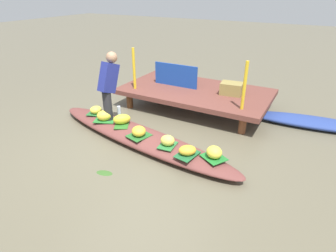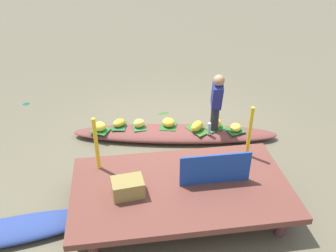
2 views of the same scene
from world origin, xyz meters
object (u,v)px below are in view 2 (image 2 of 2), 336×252
Objects in this scene: vendor_person at (217,100)px; produce_crate at (128,187)px; banana_bunch_3 at (197,126)px; banana_bunch_5 at (236,127)px; banana_bunch_0 at (119,123)px; banana_bunch_1 at (100,126)px; banana_bunch_6 at (216,123)px; water_bottle at (209,129)px; banana_bunch_2 at (168,122)px; moored_boat at (11,231)px; vendor_boat at (175,134)px; banana_bunch_4 at (139,123)px; market_banner at (215,169)px.

vendor_person is 2.81× the size of produce_crate.
banana_bunch_5 is (-0.74, 0.13, -0.02)m from banana_bunch_3.
banana_bunch_0 is at bearing -14.65° from vendor_person.
vendor_person is (-2.19, 0.36, 0.61)m from banana_bunch_1.
produce_crate is at bearing 101.99° from banana_bunch_1.
banana_bunch_6 is 2.65m from produce_crate.
banana_bunch_1 is at bearing -5.54° from banana_bunch_6.
water_bottle reaches higher than banana_bunch_5.
banana_bunch_1 is 0.55× the size of produce_crate.
banana_bunch_5 is at bearing 164.22° from banana_bunch_2.
banana_bunch_5 is 0.39m from banana_bunch_6.
banana_bunch_5 is (-1.26, 0.36, -0.01)m from banana_bunch_2.
moored_boat is 5.61× the size of produce_crate.
vendor_boat is 17.78× the size of banana_bunch_4.
banana_bunch_3 is at bearing -18.05° from vendor_person.
banana_bunch_1 is at bearing -11.75° from water_bottle.
vendor_person reaches higher than banana_bunch_0.
produce_crate is (1.41, 1.90, 0.25)m from banana_bunch_3.
market_banner reaches higher than banana_bunch_6.
vendor_boat is 1.19m from banana_bunch_5.
banana_bunch_0 is at bearing -10.11° from banana_bunch_6.
water_bottle reaches higher than banana_bunch_0.
water_bottle reaches higher than banana_bunch_6.
banana_bunch_5 is 2.80m from produce_crate.
banana_bunch_3 is at bearing -126.56° from produce_crate.
banana_bunch_2 reaches higher than vendor_boat.
banana_bunch_0 is at bearing -162.83° from banana_bunch_1.
banana_bunch_3 is 1.15× the size of banana_bunch_6.
banana_bunch_6 is at bearing -131.07° from water_bottle.
banana_bunch_5 is at bearing 171.65° from banana_bunch_1.
water_bottle is at bearing -101.41° from market_banner.
water_bottle reaches higher than banana_bunch_3.
produce_crate reaches higher than water_bottle.
water_bottle is (-0.72, 0.40, 0.04)m from banana_bunch_2.
moored_boat is at bearing 5.12° from produce_crate.
banana_bunch_6 is at bearing 169.89° from banana_bunch_0.
vendor_person is at bearing 170.70° from banana_bunch_1.
market_banner is 2.38× the size of produce_crate.
banana_bunch_4 is at bearing 166.20° from banana_bunch_0.
banana_bunch_3 is 2.38m from produce_crate.
moored_boat is 9.73× the size of banana_bunch_2.
banana_bunch_0 is (1.08, -0.27, 0.18)m from vendor_boat.
moored_boat is 2.60m from banana_bunch_1.
banana_bunch_0 is at bearing -13.91° from banana_bunch_3.
vendor_boat is 12.69× the size of banana_bunch_3.
vendor_boat is 16.77× the size of banana_bunch_1.
banana_bunch_1 is 1.34m from banana_bunch_2.
banana_bunch_6 is 0.62m from vendor_person.
market_banner is (-0.39, 2.06, 0.38)m from banana_bunch_2.
market_banner is (-1.73, 2.08, 0.38)m from banana_bunch_1.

